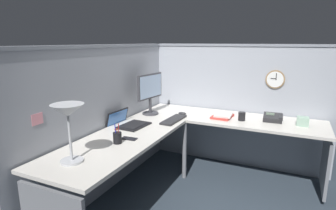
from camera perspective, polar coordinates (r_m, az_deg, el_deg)
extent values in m
plane|color=#2D3842|center=(3.30, 4.95, -16.34)|extent=(6.80, 6.80, 0.00)
cube|color=#999EA8|center=(3.09, -12.55, -3.06)|extent=(2.57, 0.10, 1.55)
cube|color=gray|center=(2.97, -13.32, 11.75)|extent=(2.57, 0.12, 0.03)
cube|color=#999EA8|center=(3.74, 13.59, -0.29)|extent=(0.10, 2.37, 1.55)
cube|color=gray|center=(3.65, 14.26, 11.88)|extent=(0.12, 2.37, 0.03)
cube|color=beige|center=(2.88, -6.23, -5.24)|extent=(2.35, 0.66, 0.03)
cube|color=beige|center=(3.32, 17.89, -3.31)|extent=(0.66, 1.49, 0.03)
cylinder|color=slate|center=(3.33, 3.40, -9.31)|extent=(0.05, 0.05, 0.70)
cube|color=slate|center=(3.44, 29.68, -10.31)|extent=(0.58, 0.03, 0.60)
cylinder|color=#38383D|center=(3.44, -3.66, -1.71)|extent=(0.20, 0.20, 0.02)
cylinder|color=#38383D|center=(3.42, -3.68, -0.08)|extent=(0.04, 0.04, 0.20)
cube|color=#38383D|center=(3.37, -3.74, 3.89)|extent=(0.46, 0.09, 0.30)
cube|color=#99B2D1|center=(3.36, -3.49, 3.87)|extent=(0.42, 0.06, 0.26)
cube|color=black|center=(2.97, -7.04, -4.20)|extent=(0.35, 0.26, 0.02)
cube|color=black|center=(2.97, -7.04, -4.02)|extent=(0.30, 0.20, 0.00)
cube|color=black|center=(3.10, -10.48, -2.93)|extent=(0.34, 0.09, 0.22)
cube|color=#4C84D8|center=(3.09, -10.36, -2.95)|extent=(0.31, 0.07, 0.18)
cube|color=#232326|center=(3.15, 1.17, -3.05)|extent=(0.43, 0.16, 0.02)
ellipsoid|color=#232326|center=(3.40, 2.95, -1.75)|extent=(0.06, 0.10, 0.03)
cylinder|color=#B7BABF|center=(2.24, -19.18, -10.81)|extent=(0.17, 0.17, 0.02)
cylinder|color=#B7BABF|center=(2.17, -19.56, -6.15)|extent=(0.02, 0.02, 0.38)
cone|color=#B7BABF|center=(2.11, -19.97, -1.02)|extent=(0.24, 0.24, 0.09)
cylinder|color=black|center=(2.50, -10.38, -6.68)|extent=(0.08, 0.08, 0.10)
cylinder|color=#1E1EB2|center=(2.47, -10.76, -5.31)|extent=(0.01, 0.02, 0.13)
cylinder|color=#B21E1E|center=(2.49, -10.15, -5.19)|extent=(0.01, 0.01, 0.13)
cylinder|color=#D8591E|center=(2.49, -10.67, -4.97)|extent=(0.03, 0.03, 0.01)
cube|color=black|center=(2.60, -8.00, -6.87)|extent=(0.08, 0.15, 0.01)
cube|color=#232326|center=(3.34, 20.76, -2.56)|extent=(0.20, 0.21, 0.10)
cube|color=#8CA58C|center=(3.33, 20.30, -1.85)|extent=(0.02, 0.09, 0.04)
cube|color=#232326|center=(3.34, 22.24, -2.35)|extent=(0.19, 0.05, 0.04)
cube|color=#BF3F38|center=(3.34, 11.13, -2.33)|extent=(0.29, 0.23, 0.02)
cube|color=silver|center=(3.35, 11.38, -1.92)|extent=(0.27, 0.21, 0.02)
cylinder|color=black|center=(3.26, 14.95, -2.27)|extent=(0.08, 0.08, 0.10)
cube|color=#8CAD99|center=(3.30, 26.01, -3.04)|extent=(0.12, 0.12, 0.09)
cylinder|color=olive|center=(3.56, 21.22, 4.95)|extent=(0.03, 0.22, 0.22)
cylinder|color=white|center=(3.55, 21.20, 4.92)|extent=(0.00, 0.19, 0.19)
cube|color=black|center=(3.54, 20.89, 5.10)|extent=(0.00, 0.06, 0.01)
cube|color=black|center=(3.54, 21.41, 5.46)|extent=(0.00, 0.01, 0.08)
cube|color=pink|center=(2.35, -25.33, -2.65)|extent=(0.10, 0.00, 0.09)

